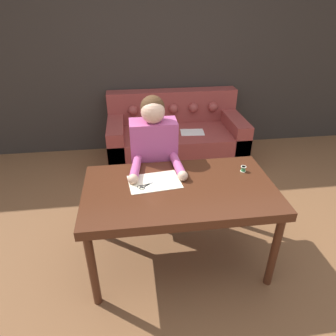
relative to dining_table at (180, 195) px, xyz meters
name	(u,v)px	position (x,y,z in m)	size (l,w,h in m)	color
ground_plane	(191,253)	(0.12, 0.04, -0.65)	(16.00, 16.00, 0.00)	brown
wall_back	(161,54)	(0.12, 2.27, 0.65)	(8.00, 0.06, 2.60)	#2D2823
dining_table	(180,195)	(0.00, 0.00, 0.00)	(1.43, 0.81, 0.73)	#472314
couch	(175,138)	(0.25, 1.82, -0.35)	(1.74, 0.91, 0.87)	brown
person	(154,164)	(-0.14, 0.53, -0.02)	(0.46, 0.62, 1.26)	#33281E
pattern_paper_main	(154,182)	(-0.18, 0.10, 0.07)	(0.42, 0.31, 0.00)	beige
scissors	(147,185)	(-0.24, 0.06, 0.08)	(0.22, 0.16, 0.01)	silver
thread_spool	(243,169)	(0.55, 0.16, 0.10)	(0.04, 0.04, 0.05)	#338C4C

